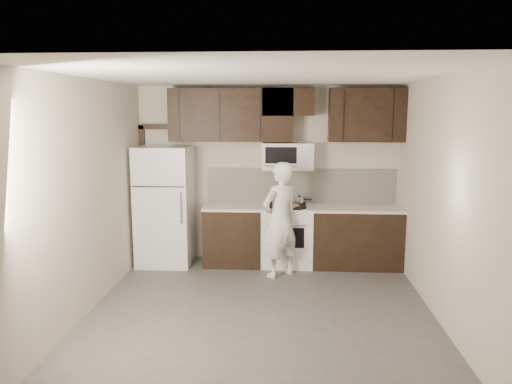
# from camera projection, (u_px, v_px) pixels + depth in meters

# --- Properties ---
(floor) EXTENTS (4.50, 4.50, 0.00)m
(floor) POSITION_uv_depth(u_px,v_px,m) (260.00, 316.00, 5.74)
(floor) COLOR #4B4946
(floor) RESTS_ON ground
(back_wall) EXTENTS (4.00, 0.00, 4.00)m
(back_wall) POSITION_uv_depth(u_px,v_px,m) (268.00, 174.00, 7.73)
(back_wall) COLOR beige
(back_wall) RESTS_ON ground
(ceiling) EXTENTS (4.50, 4.50, 0.00)m
(ceiling) POSITION_uv_depth(u_px,v_px,m) (261.00, 75.00, 5.29)
(ceiling) COLOR white
(ceiling) RESTS_ON back_wall
(counter_run) EXTENTS (2.95, 0.64, 0.91)m
(counter_run) POSITION_uv_depth(u_px,v_px,m) (307.00, 236.00, 7.53)
(counter_run) COLOR black
(counter_run) RESTS_ON floor
(stove) EXTENTS (0.76, 0.66, 0.94)m
(stove) POSITION_uv_depth(u_px,v_px,m) (287.00, 235.00, 7.55)
(stove) COLOR white
(stove) RESTS_ON floor
(backsplash) EXTENTS (2.90, 0.02, 0.54)m
(backsplash) POSITION_uv_depth(u_px,v_px,m) (300.00, 185.00, 7.71)
(backsplash) COLOR silver
(backsplash) RESTS_ON counter_run
(upper_cabinets) EXTENTS (3.48, 0.35, 0.78)m
(upper_cabinets) POSITION_uv_depth(u_px,v_px,m) (282.00, 113.00, 7.39)
(upper_cabinets) COLOR black
(upper_cabinets) RESTS_ON back_wall
(microwave) EXTENTS (0.76, 0.42, 0.40)m
(microwave) POSITION_uv_depth(u_px,v_px,m) (288.00, 156.00, 7.47)
(microwave) COLOR white
(microwave) RESTS_ON upper_cabinets
(refrigerator) EXTENTS (0.80, 0.76, 1.80)m
(refrigerator) POSITION_uv_depth(u_px,v_px,m) (165.00, 206.00, 7.55)
(refrigerator) COLOR white
(refrigerator) RESTS_ON floor
(door_trim) EXTENTS (0.50, 0.08, 2.12)m
(door_trim) POSITION_uv_depth(u_px,v_px,m) (146.00, 180.00, 7.83)
(door_trim) COLOR black
(door_trim) RESTS_ON floor
(saucepan) EXTENTS (0.27, 0.15, 0.15)m
(saucepan) POSITION_uv_depth(u_px,v_px,m) (299.00, 200.00, 7.60)
(saucepan) COLOR silver
(saucepan) RESTS_ON stove
(baking_tray) EXTENTS (0.48, 0.40, 0.02)m
(baking_tray) POSITION_uv_depth(u_px,v_px,m) (290.00, 207.00, 7.36)
(baking_tray) COLOR black
(baking_tray) RESTS_ON counter_run
(pizza) EXTENTS (0.34, 0.34, 0.02)m
(pizza) POSITION_uv_depth(u_px,v_px,m) (290.00, 205.00, 7.36)
(pizza) COLOR #C9AD87
(pizza) RESTS_ON baking_tray
(person) EXTENTS (0.70, 0.69, 1.63)m
(person) POSITION_uv_depth(u_px,v_px,m) (280.00, 220.00, 6.98)
(person) COLOR silver
(person) RESTS_ON floor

